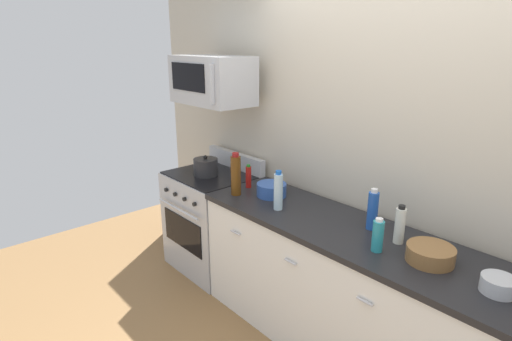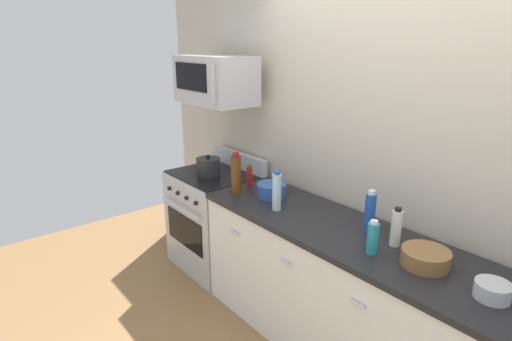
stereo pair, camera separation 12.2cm
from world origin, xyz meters
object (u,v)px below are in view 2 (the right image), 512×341
(bottle_water_clear, at_px, (277,191))
(bowl_steel_prep, at_px, (493,290))
(microwave, at_px, (215,80))
(bottle_hot_sauce_red, at_px, (249,177))
(bowl_wooden_salad, at_px, (426,257))
(bottle_soda_blue, at_px, (370,212))
(bottle_wine_amber, at_px, (236,175))
(stockpot, at_px, (208,166))
(bottle_vinegar_white, at_px, (396,228))
(range_oven, at_px, (215,219))
(bottle_dish_soap, at_px, (373,238))
(bowl_blue_mixing, at_px, (272,190))

(bottle_water_clear, xyz_separation_m, bowl_steel_prep, (1.42, 0.07, -0.10))
(bowl_steel_prep, bearing_deg, microwave, 178.04)
(microwave, distance_m, bowl_steel_prep, 2.52)
(bottle_hot_sauce_red, xyz_separation_m, bowl_wooden_salad, (1.55, -0.03, -0.04))
(bottle_water_clear, bearing_deg, bottle_soda_blue, 19.61)
(bowl_wooden_salad, bearing_deg, bottle_wine_amber, -174.35)
(bottle_soda_blue, bearing_deg, bottle_hot_sauce_red, -175.77)
(bottle_hot_sauce_red, distance_m, stockpot, 0.49)
(bottle_soda_blue, height_order, bowl_steel_prep, bottle_soda_blue)
(bottle_hot_sauce_red, bearing_deg, stockpot, -170.27)
(bottle_vinegar_white, xyz_separation_m, bottle_soda_blue, (-0.21, 0.04, 0.02))
(bowl_steel_prep, xyz_separation_m, bowl_wooden_salad, (-0.35, 0.04, 0.01))
(range_oven, distance_m, bottle_hot_sauce_red, 0.73)
(bottle_soda_blue, relative_size, bottle_dish_soap, 1.34)
(microwave, relative_size, bottle_water_clear, 2.58)
(microwave, height_order, bottle_hot_sauce_red, microwave)
(range_oven, relative_size, bottle_wine_amber, 3.17)
(bottle_soda_blue, height_order, stockpot, bottle_soda_blue)
(stockpot, bearing_deg, bottle_dish_soap, -1.99)
(bottle_vinegar_white, xyz_separation_m, bottle_water_clear, (-0.84, -0.18, 0.02))
(range_oven, height_order, bottle_hot_sauce_red, bottle_hot_sauce_red)
(range_oven, xyz_separation_m, bottle_vinegar_white, (1.81, 0.07, 0.56))
(microwave, relative_size, bottle_vinegar_white, 3.12)
(bottle_dish_soap, xyz_separation_m, bottle_water_clear, (-0.81, 0.00, 0.04))
(bowl_blue_mixing, distance_m, bowl_steel_prep, 1.65)
(bottle_water_clear, height_order, bowl_wooden_salad, bottle_water_clear)
(bowl_steel_prep, bearing_deg, bowl_wooden_salad, 174.26)
(bottle_water_clear, height_order, bowl_steel_prep, bottle_water_clear)
(bottle_wine_amber, xyz_separation_m, bowl_wooden_salad, (1.50, 0.15, -0.11))
(range_oven, bearing_deg, bottle_dish_soap, -3.70)
(bottle_dish_soap, relative_size, bowl_wooden_salad, 0.79)
(bottle_dish_soap, bearing_deg, bowl_wooden_salad, 23.67)
(bottle_wine_amber, xyz_separation_m, bowl_steel_prep, (1.85, 0.11, -0.12))
(bowl_blue_mixing, bearing_deg, range_oven, -177.11)
(bottle_wine_amber, xyz_separation_m, bowl_blue_mixing, (0.20, 0.19, -0.11))
(range_oven, bearing_deg, bottle_water_clear, -6.47)
(bottle_water_clear, bearing_deg, bottle_dish_soap, -0.35)
(bottle_wine_amber, bearing_deg, bottle_water_clear, 5.26)
(microwave, bearing_deg, bottle_soda_blue, 2.41)
(range_oven, bearing_deg, bottle_hot_sauce_red, 3.52)
(microwave, distance_m, stockpot, 0.76)
(bowl_steel_prep, bearing_deg, stockpot, -179.61)
(bottle_vinegar_white, height_order, bottle_soda_blue, bottle_soda_blue)
(bottle_soda_blue, bearing_deg, bowl_steel_prep, -10.58)
(range_oven, bearing_deg, stockpot, -90.00)
(bowl_wooden_salad, bearing_deg, range_oven, 179.95)
(bottle_hot_sauce_red, distance_m, bottle_soda_blue, 1.11)
(range_oven, height_order, bottle_vinegar_white, bottle_vinegar_white)
(bowl_steel_prep, relative_size, bowl_wooden_salad, 0.64)
(stockpot, bearing_deg, microwave, 89.87)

